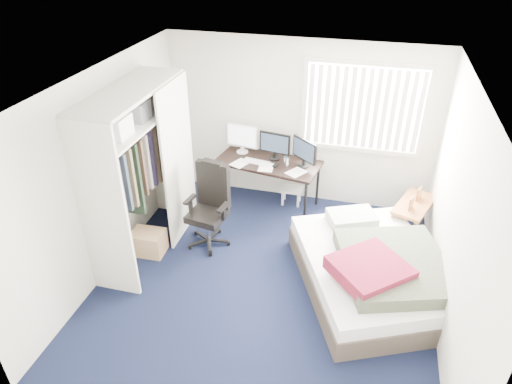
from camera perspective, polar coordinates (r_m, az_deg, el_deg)
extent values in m
plane|color=black|center=(5.81, 1.16, -10.97)|extent=(4.20, 4.20, 0.00)
plane|color=silver|center=(6.89, 5.43, 8.50)|extent=(4.00, 0.00, 4.00)
plane|color=silver|center=(3.52, -7.13, -18.15)|extent=(4.00, 0.00, 4.00)
plane|color=silver|center=(5.78, -18.36, 2.23)|extent=(0.00, 4.20, 4.20)
plane|color=silver|center=(5.06, 23.94, -3.41)|extent=(0.00, 4.20, 4.20)
plane|color=white|center=(4.52, 1.50, 13.16)|extent=(4.20, 4.20, 0.00)
cube|color=white|center=(6.68, 13.30, 10.27)|extent=(1.60, 0.02, 1.20)
cube|color=beige|center=(6.46, 13.98, 15.38)|extent=(1.72, 0.06, 0.06)
cube|color=beige|center=(6.89, 12.66, 5.30)|extent=(1.72, 0.06, 0.06)
cube|color=white|center=(6.62, 13.27, 10.09)|extent=(1.60, 0.04, 1.16)
cube|color=beige|center=(5.28, -18.59, -2.66)|extent=(0.60, 0.04, 2.20)
cube|color=beige|center=(6.63, -10.71, 5.72)|extent=(0.60, 0.04, 2.20)
cube|color=beige|center=(5.49, -15.70, 12.06)|extent=(0.60, 1.80, 0.04)
cube|color=beige|center=(5.62, -15.15, 8.42)|extent=(0.56, 1.74, 0.03)
cylinder|color=silver|center=(5.67, -14.99, 7.30)|extent=(0.03, 1.72, 0.03)
cube|color=#26262B|center=(5.78, -14.84, 2.83)|extent=(0.38, 1.10, 0.90)
cube|color=beige|center=(6.15, -9.67, 3.66)|extent=(0.03, 0.90, 2.20)
cube|color=white|center=(5.22, -17.65, 7.84)|extent=(0.38, 0.30, 0.24)
cube|color=gray|center=(5.62, -15.09, 9.79)|extent=(0.34, 0.28, 0.22)
cube|color=black|center=(6.85, 1.55, 3.70)|extent=(1.62, 0.95, 0.04)
cylinder|color=black|center=(7.06, -4.70, 1.04)|extent=(0.04, 0.04, 0.71)
cylinder|color=black|center=(7.52, -2.58, 3.12)|extent=(0.04, 0.04, 0.71)
cylinder|color=black|center=(6.59, 6.16, -1.47)|extent=(0.04, 0.04, 0.71)
cylinder|color=black|center=(7.08, 7.70, 0.91)|extent=(0.04, 0.04, 0.71)
cube|color=white|center=(7.00, -1.75, 7.06)|extent=(0.50, 0.11, 0.36)
cube|color=white|center=(7.00, -1.75, 7.06)|extent=(0.44, 0.08, 0.31)
cube|color=black|center=(6.81, 2.38, 6.14)|extent=(0.48, 0.11, 0.32)
cube|color=#1E2838|center=(6.81, 2.38, 6.14)|extent=(0.43, 0.08, 0.27)
cube|color=black|center=(6.63, 6.10, 5.26)|extent=(0.48, 0.11, 0.32)
cube|color=#1E2838|center=(6.63, 6.10, 5.26)|extent=(0.43, 0.08, 0.27)
cube|color=white|center=(6.80, 0.03, 3.80)|extent=(0.42, 0.20, 0.02)
cube|color=black|center=(6.70, 2.42, 3.33)|extent=(0.08, 0.11, 0.02)
cylinder|color=silver|center=(6.66, 3.82, 3.77)|extent=(0.08, 0.08, 0.16)
cube|color=white|center=(6.84, 1.55, 3.86)|extent=(0.34, 0.33, 0.00)
cube|color=black|center=(6.39, -5.92, -5.95)|extent=(0.64, 0.64, 0.11)
cylinder|color=silver|center=(6.28, -6.02, -4.54)|extent=(0.06, 0.06, 0.37)
cube|color=black|center=(6.15, -6.13, -2.94)|extent=(0.53, 0.53, 0.09)
cube|color=black|center=(6.11, -5.35, 0.95)|extent=(0.47, 0.17, 0.65)
cube|color=black|center=(5.98, -5.48, 3.24)|extent=(0.29, 0.15, 0.15)
cube|color=black|center=(6.16, -8.25, -0.90)|extent=(0.11, 0.27, 0.04)
cube|color=black|center=(5.94, -4.13, -1.95)|extent=(0.11, 0.27, 0.04)
cube|color=white|center=(7.12, 4.47, 0.38)|extent=(0.34, 0.28, 0.03)
cylinder|color=white|center=(7.13, 3.35, -0.78)|extent=(0.04, 0.04, 0.24)
cylinder|color=white|center=(7.28, 3.59, -0.05)|extent=(0.04, 0.04, 0.24)
cylinder|color=white|center=(7.11, 5.28, -1.01)|extent=(0.04, 0.04, 0.24)
cylinder|color=white|center=(7.26, 5.49, -0.28)|extent=(0.04, 0.04, 0.24)
cube|color=brown|center=(6.61, 19.19, -1.45)|extent=(0.65, 0.87, 0.04)
cube|color=brown|center=(6.50, 16.49, -4.42)|extent=(0.05, 0.05, 0.50)
cube|color=brown|center=(7.07, 18.54, -1.63)|extent=(0.05, 0.05, 0.50)
cube|color=brown|center=(6.44, 19.07, -5.30)|extent=(0.05, 0.05, 0.50)
cube|color=brown|center=(7.02, 20.92, -2.41)|extent=(0.05, 0.05, 0.50)
cube|color=brown|center=(6.41, 18.85, -1.33)|extent=(0.07, 0.14, 0.18)
cube|color=brown|center=(6.65, 19.67, -0.20)|extent=(0.07, 0.14, 0.18)
cube|color=#3F352D|center=(5.81, 13.98, -10.34)|extent=(2.24, 2.49, 0.27)
cube|color=white|center=(5.67, 14.26, -8.72)|extent=(2.18, 2.44, 0.18)
cube|color=#AAB0A3|center=(6.12, 11.88, -3.21)|extent=(0.71, 0.61, 0.14)
cube|color=#35392B|center=(5.46, 16.93, -8.81)|extent=(1.49, 1.56, 0.18)
cube|color=#570F1C|center=(5.21, 14.00, -9.37)|extent=(1.03, 1.02, 0.16)
cube|color=tan|center=(6.31, -13.29, -6.12)|extent=(0.44, 0.34, 0.32)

